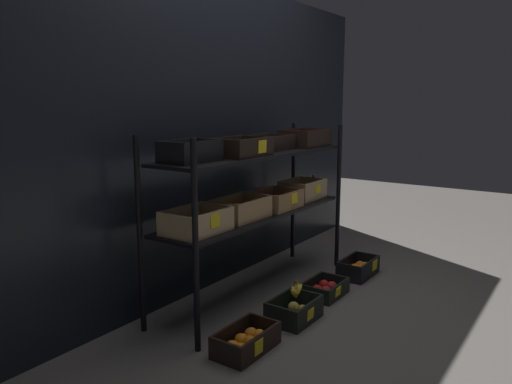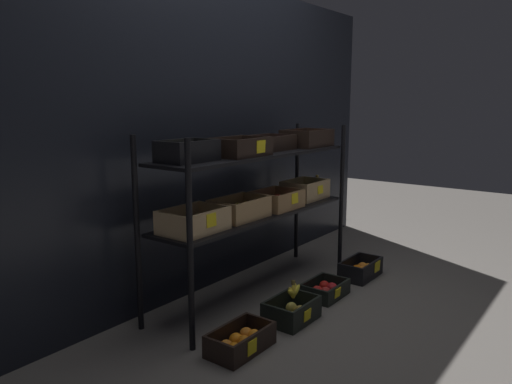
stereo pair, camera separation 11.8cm
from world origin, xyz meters
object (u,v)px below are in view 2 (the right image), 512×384
Objects in this scene: crate_ground_apple_gold at (291,312)px; crate_ground_apple_red at (325,290)px; display_rack at (257,183)px; crate_ground_orange at (240,342)px; crate_ground_right_orange at (360,270)px; banana_bunch_loose at (293,291)px.

crate_ground_apple_red is at bearing 2.85° from crate_ground_apple_gold.
display_rack reaches higher than crate_ground_orange.
crate_ground_orange is 1.02× the size of crate_ground_right_orange.
crate_ground_apple_gold is 0.13m from banana_bunch_loose.
crate_ground_apple_gold is (-0.23, -0.42, -0.70)m from display_rack.
crate_ground_right_orange reaches higher than crate_ground_apple_red.
crate_ground_orange is at bearing 177.24° from banana_bunch_loose.
crate_ground_right_orange reaches higher than crate_ground_orange.
crate_ground_apple_red is 0.88× the size of crate_ground_right_orange.
crate_ground_orange reaches higher than crate_ground_apple_red.
crate_ground_right_orange is at bearing -31.56° from display_rack.
display_rack is 0.85m from crate_ground_apple_red.
display_rack is 1.08m from crate_ground_right_orange.
banana_bunch_loose is (0.47, -0.02, 0.13)m from crate_ground_orange.
crate_ground_apple_gold is 0.93m from crate_ground_right_orange.
crate_ground_right_orange is 2.60× the size of banana_bunch_loose.
banana_bunch_loose is at bearing -2.76° from crate_ground_orange.
crate_ground_apple_gold is at bearing 179.53° from crate_ground_right_orange.
crate_ground_orange is at bearing 177.66° from crate_ground_apple_gold.
crate_ground_orange is 0.49m from banana_bunch_loose.
banana_bunch_loose is (-0.43, -0.03, 0.14)m from crate_ground_apple_red.
display_rack is at bearing 62.00° from crate_ground_apple_gold.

